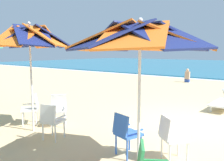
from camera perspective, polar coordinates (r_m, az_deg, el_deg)
The scene contains 9 objects.
ground_plane at distance 7.16m, azimuth 18.71°, elevation -10.14°, with size 80.00×80.00×0.00m, color #D3B784.
beach_umbrella_0 at distance 3.96m, azimuth 6.79°, elevation 10.11°, with size 2.44×2.44×2.62m.
plastic_chair_0 at distance 4.76m, azimuth 3.34°, elevation -12.27°, with size 0.54×0.57×0.87m.
plastic_chair_1 at distance 4.69m, azimuth 14.11°, elevation -12.78°, with size 0.63×0.63×0.87m.
beach_umbrella_1 at distance 6.35m, azimuth -19.28°, elevation 9.65°, with size 2.02×2.02×2.81m.
plastic_chair_3 at distance 7.10m, azimuth -18.77°, elevation -6.11°, with size 0.62×0.63×0.87m.
plastic_chair_4 at distance 6.80m, azimuth -12.81°, elevation -6.49°, with size 0.63×0.63×0.87m.
plastic_chair_5 at distance 5.75m, azimuth -14.38°, elevation -9.06°, with size 0.54×0.56×0.87m.
beachgoer_seated at distance 16.71m, azimuth 17.89°, elevation 0.65°, with size 0.30×0.93×0.92m.
Camera 1 is at (2.22, -6.48, 2.08)m, focal length 37.88 mm.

